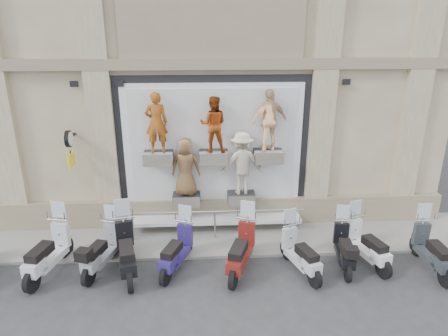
{
  "coord_description": "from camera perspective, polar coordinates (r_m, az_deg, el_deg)",
  "views": [
    {
      "loc": [
        -0.29,
        -8.11,
        5.83
      ],
      "look_at": [
        0.26,
        1.9,
        2.23
      ],
      "focal_mm": 32.0,
      "sensor_mm": 36.0,
      "label": 1
    }
  ],
  "objects": [
    {
      "name": "scooter_j",
      "position": [
        11.28,
        27.75,
        -9.4
      ],
      "size": [
        0.57,
        1.9,
        1.54
      ],
      "primitive_type": null,
      "rotation": [
        0.0,
        0.0,
        -0.01
      ],
      "color": "#292E32",
      "rests_on": "ground"
    },
    {
      "name": "scooter_c",
      "position": [
        10.48,
        -17.19,
        -10.18
      ],
      "size": [
        1.03,
        1.93,
        1.51
      ],
      "primitive_type": null,
      "rotation": [
        0.0,
        0.0,
        -0.28
      ],
      "color": "gray",
      "rests_on": "ground"
    },
    {
      "name": "scooter_i",
      "position": [
        10.9,
        19.87,
        -9.28
      ],
      "size": [
        1.04,
        1.94,
        1.51
      ],
      "primitive_type": null,
      "rotation": [
        0.0,
        0.0,
        0.28
      ],
      "color": "white",
      "rests_on": "ground"
    },
    {
      "name": "shop_vitrine",
      "position": [
        11.39,
        -0.9,
        2.11
      ],
      "size": [
        5.6,
        0.88,
        4.3
      ],
      "color": "black",
      "rests_on": "ground"
    },
    {
      "name": "building",
      "position": [
        15.11,
        -2.16,
        20.38
      ],
      "size": [
        14.0,
        8.6,
        12.0
      ],
      "primitive_type": null,
      "color": "beige",
      "rests_on": "ground"
    },
    {
      "name": "guard_rail",
      "position": [
        11.45,
        -1.32,
        -8.21
      ],
      "size": [
        5.06,
        0.1,
        0.93
      ],
      "primitive_type": null,
      "color": "#9EA0A5",
      "rests_on": "ground"
    },
    {
      "name": "ground",
      "position": [
        9.99,
        -0.91,
        -15.96
      ],
      "size": [
        90.0,
        90.0,
        0.0
      ],
      "primitive_type": "plane",
      "color": "#323235",
      "rests_on": "ground"
    },
    {
      "name": "scooter_g",
      "position": [
        10.12,
        10.95,
        -10.88
      ],
      "size": [
        1.07,
        1.88,
        1.47
      ],
      "primitive_type": null,
      "rotation": [
        0.0,
        0.0,
        0.32
      ],
      "color": "#B0B3B8",
      "rests_on": "ground"
    },
    {
      "name": "scooter_e",
      "position": [
        10.11,
        -6.83,
        -10.57
      ],
      "size": [
        1.16,
        1.92,
        1.5
      ],
      "primitive_type": null,
      "rotation": [
        0.0,
        0.0,
        -0.36
      ],
      "color": "navy",
      "rests_on": "ground"
    },
    {
      "name": "scooter_h",
      "position": [
        10.63,
        16.91,
        -9.93
      ],
      "size": [
        0.78,
        1.83,
        1.44
      ],
      "primitive_type": null,
      "rotation": [
        0.0,
        0.0,
        -0.15
      ],
      "color": "black",
      "rests_on": "ground"
    },
    {
      "name": "scooter_d",
      "position": [
        10.14,
        -13.88,
        -10.28
      ],
      "size": [
        1.08,
        2.19,
        1.71
      ],
      "primitive_type": null,
      "rotation": [
        0.0,
        0.0,
        0.23
      ],
      "color": "black",
      "rests_on": "ground"
    },
    {
      "name": "scooter_b",
      "position": [
        10.75,
        -24.01,
        -9.86
      ],
      "size": [
        1.02,
        2.12,
        1.65
      ],
      "primitive_type": null,
      "rotation": [
        0.0,
        0.0,
        -0.22
      ],
      "color": "silver",
      "rests_on": "ground"
    },
    {
      "name": "scooter_f",
      "position": [
        9.94,
        2.47,
        -10.54
      ],
      "size": [
        1.22,
        2.09,
        1.63
      ],
      "primitive_type": null,
      "rotation": [
        0.0,
        0.0,
        -0.34
      ],
      "color": "maroon",
      "rests_on": "ground"
    },
    {
      "name": "sidewalk",
      "position": [
        11.74,
        -1.32,
        -9.81
      ],
      "size": [
        16.0,
        2.2,
        0.08
      ],
      "primitive_type": "cube",
      "color": "gray",
      "rests_on": "ground"
    },
    {
      "name": "clock_sign_bracket",
      "position": [
        11.58,
        -21.2,
        3.23
      ],
      "size": [
        0.1,
        0.8,
        1.02
      ],
      "color": "black",
      "rests_on": "ground"
    }
  ]
}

